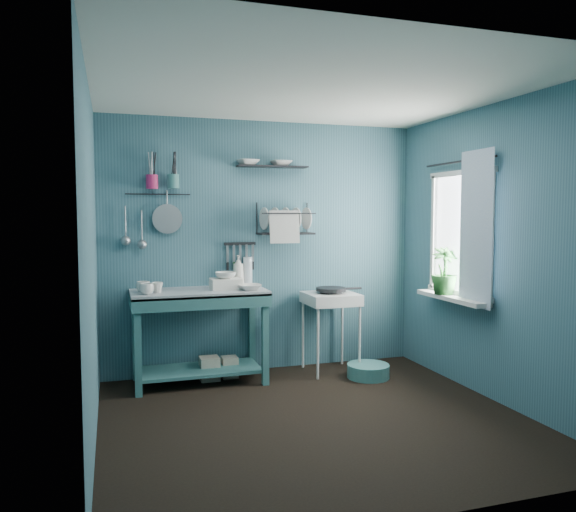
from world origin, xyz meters
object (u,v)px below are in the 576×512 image
object	(u,v)px
utensil_cup_teal	(173,181)
potted_plant	(444,271)
utensil_cup_magenta	(152,182)
storage_tin_small	(229,367)
soap_bottle	(238,270)
storage_tin_large	(209,368)
work_counter	(199,336)
frying_pan	(331,289)
mug_left	(147,289)
colander	(167,219)
mug_mid	(157,287)
mug_right	(143,287)
dish_rack	(286,218)
floor_basin	(368,371)
hotplate_stand	(331,332)
water_bottle	(248,271)
wash_tub	(226,284)

from	to	relation	value
utensil_cup_teal	potted_plant	world-z (taller)	utensil_cup_teal
utensil_cup_magenta	storage_tin_small	world-z (taller)	utensil_cup_magenta
soap_bottle	storage_tin_large	bearing A→B (deg)	-154.89
work_counter	frying_pan	world-z (taller)	work_counter
mug_left	colander	size ratio (longest dim) A/B	0.44
mug_left	utensil_cup_teal	world-z (taller)	utensil_cup_teal
mug_left	mug_mid	bearing A→B (deg)	45.00
mug_mid	frying_pan	bearing A→B (deg)	1.28
mug_left	potted_plant	xyz separation A→B (m)	(2.67, -0.50, 0.13)
mug_right	potted_plant	world-z (taller)	potted_plant
mug_mid	dish_rack	size ratio (longest dim) A/B	0.18
work_counter	frying_pan	size ratio (longest dim) A/B	4.12
mug_left	storage_tin_small	world-z (taller)	mug_left
floor_basin	potted_plant	bearing A→B (deg)	-27.42
dish_rack	mug_mid	bearing A→B (deg)	-174.22
work_counter	floor_basin	world-z (taller)	work_counter
soap_bottle	hotplate_stand	bearing A→B (deg)	-14.02
hotplate_stand	dish_rack	size ratio (longest dim) A/B	1.44
mug_right	dish_rack	world-z (taller)	dish_rack
water_bottle	potted_plant	distance (m)	1.89
hotplate_stand	storage_tin_small	bearing A→B (deg)	-177.99
frying_pan	mug_right	bearing A→B (deg)	179.29
mug_right	utensil_cup_magenta	bearing A→B (deg)	61.89
mug_left	mug_mid	distance (m)	0.14
hotplate_stand	utensil_cup_magenta	bearing A→B (deg)	-179.68
wash_tub	water_bottle	xyz separation A→B (m)	(0.27, 0.24, 0.09)
mug_right	utensil_cup_teal	distance (m)	1.03
soap_bottle	utensil_cup_magenta	bearing A→B (deg)	179.94
utensil_cup_magenta	colander	bearing A→B (deg)	12.37
mug_right	colander	size ratio (longest dim) A/B	0.44
storage_tin_small	hotplate_stand	bearing A→B (deg)	-5.78
mug_right	water_bottle	distance (m)	1.05
dish_rack	water_bottle	bearing A→B (deg)	165.80
utensil_cup_magenta	utensil_cup_teal	distance (m)	0.19
mug_left	utensil_cup_magenta	bearing A→B (deg)	76.40
mug_left	floor_basin	size ratio (longest dim) A/B	0.30
colander	floor_basin	bearing A→B (deg)	-17.26
frying_pan	storage_tin_large	bearing A→B (deg)	176.58
mug_left	dish_rack	xyz separation A→B (m)	(1.37, 0.31, 0.61)
wash_tub	storage_tin_large	distance (m)	0.83
mug_right	floor_basin	xyz separation A→B (m)	(2.08, -0.34, -0.86)
potted_plant	storage_tin_large	size ratio (longest dim) A/B	2.00
soap_bottle	potted_plant	xyz separation A→B (m)	(1.77, -0.86, 0.03)
storage_tin_small	soap_bottle	bearing A→B (deg)	45.00
work_counter	mug_left	bearing A→B (deg)	-162.25
utensil_cup_magenta	storage_tin_small	distance (m)	1.91
mug_right	wash_tub	world-z (taller)	wash_tub
mug_mid	frying_pan	distance (m)	1.69
dish_rack	floor_basin	distance (m)	1.69
mug_right	potted_plant	xyz separation A→B (m)	(2.69, -0.66, 0.13)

